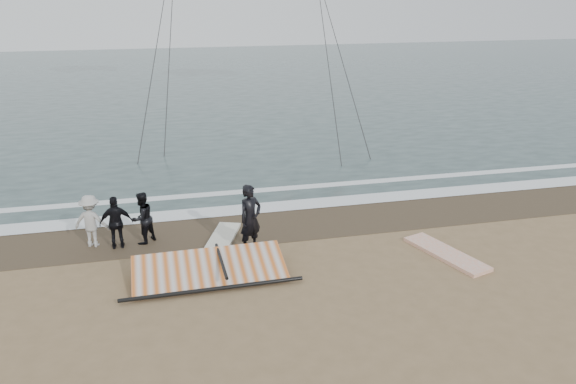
{
  "coord_description": "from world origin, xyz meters",
  "views": [
    {
      "loc": [
        -3.61,
        -11.25,
        6.95
      ],
      "look_at": [
        -0.27,
        3.0,
        1.6
      ],
      "focal_mm": 35.0,
      "sensor_mm": 36.0,
      "label": 1
    }
  ],
  "objects_px": {
    "board_white": "(446,254)",
    "sail_rig": "(207,269)",
    "man_main": "(250,219)",
    "board_cream": "(221,241)"
  },
  "relations": [
    {
      "from": "board_white",
      "to": "board_cream",
      "type": "distance_m",
      "value": 6.36
    },
    {
      "from": "board_white",
      "to": "sail_rig",
      "type": "relative_size",
      "value": 0.59
    },
    {
      "from": "man_main",
      "to": "sail_rig",
      "type": "height_order",
      "value": "man_main"
    },
    {
      "from": "man_main",
      "to": "board_white",
      "type": "bearing_deg",
      "value": -45.73
    },
    {
      "from": "board_white",
      "to": "sail_rig",
      "type": "xyz_separation_m",
      "value": [
        -6.53,
        0.35,
        0.14
      ]
    },
    {
      "from": "board_cream",
      "to": "board_white",
      "type": "bearing_deg",
      "value": -0.17
    },
    {
      "from": "board_cream",
      "to": "sail_rig",
      "type": "height_order",
      "value": "sail_rig"
    },
    {
      "from": "board_white",
      "to": "man_main",
      "type": "bearing_deg",
      "value": 146.1
    },
    {
      "from": "man_main",
      "to": "board_cream",
      "type": "relative_size",
      "value": 0.78
    },
    {
      "from": "board_white",
      "to": "sail_rig",
      "type": "height_order",
      "value": "sail_rig"
    }
  ]
}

